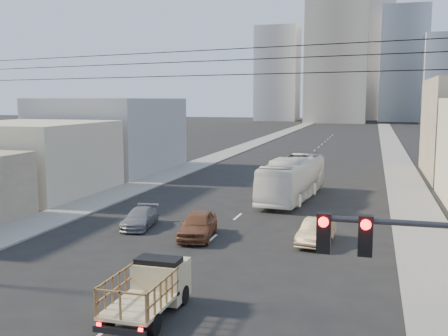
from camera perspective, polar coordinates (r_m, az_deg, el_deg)
The scene contains 17 objects.
sidewalk_left at distance 86.57m, azimuth 2.22°, elevation 2.29°, with size 3.50×180.00×0.12m, color gray.
sidewalk_right at distance 84.19m, azimuth 17.96°, elevation 1.78°, with size 3.50×180.00×0.12m, color gray.
lane_dashes at distance 67.79m, azimuth 8.47°, elevation 0.72°, with size 0.15×104.00×0.01m.
flatbed_pickup at distance 19.98m, azimuth -8.09°, elevation -12.57°, with size 1.95×4.41×1.90m.
city_bus at distance 42.03m, azimuth 7.48°, elevation -1.14°, with size 2.78×11.89×3.31m, color silver.
sedan_brown at distance 30.28m, azimuth -2.87°, elevation -6.19°, with size 1.81×4.49×1.53m, color brown.
sedan_tan at distance 29.59m, azimuth 10.01°, elevation -6.83°, with size 1.40×4.00×1.32m, color tan.
sedan_grey at distance 33.14m, azimuth -9.15°, elevation -5.39°, with size 1.63×4.02×1.17m, color slate.
traffic_signal at distance 11.01m, azimuth 21.19°, elevation -13.49°, with size 3.23×0.35×6.00m.
overhead_wires at distance 17.59m, azimuth -13.90°, elevation 10.68°, with size 23.01×5.02×0.72m.
bldg_left_mid at distance 47.08m, azimuth -20.19°, elevation 1.04°, with size 11.00×12.00×6.00m, color #C0B69B.
bldg_left_far at distance 59.94m, azimuth -12.17°, elevation 3.59°, with size 12.00×16.00×8.00m, color #959598.
high_rise_tower at distance 185.52m, azimuth 12.28°, elevation 14.18°, with size 20.00×20.00×60.00m, color tan.
midrise_ne at distance 199.35m, azimuth 18.92°, elevation 10.59°, with size 16.00×16.00×40.00m, color gray.
midrise_nw at distance 197.05m, azimuth 5.87°, elevation 10.11°, with size 15.00×15.00×34.00m, color gray.
midrise_back at distance 214.24m, azimuth 15.47°, elevation 11.01°, with size 18.00×18.00×44.00m, color #959598.
midrise_east at distance 180.13m, azimuth 23.01°, elevation 8.86°, with size 14.00×14.00×28.00m, color gray.
Camera 1 is at (8.67, -13.76, 7.93)m, focal length 42.00 mm.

